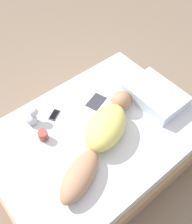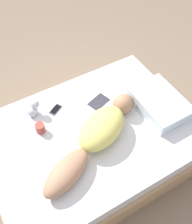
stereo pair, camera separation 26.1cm
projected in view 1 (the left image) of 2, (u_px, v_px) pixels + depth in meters
name	position (u px, v px, depth m)	size (l,w,h in m)	color
ground_plane	(95.00, 155.00, 2.89)	(12.00, 12.00, 0.00)	#7A6651
bed	(95.00, 144.00, 2.71)	(1.51, 2.05, 0.46)	tan
person	(103.00, 133.00, 2.39)	(0.72, 1.25, 0.24)	#A37556
open_magazine	(88.00, 98.00, 2.78)	(0.52, 0.43, 0.01)	white
coffee_mug	(43.00, 135.00, 2.44)	(0.12, 0.09, 0.10)	#993D33
cell_phone	(54.00, 115.00, 2.64)	(0.13, 0.16, 0.01)	#333842
plush_toy	(32.00, 117.00, 2.54)	(0.12, 0.14, 0.18)	#B2BCCC
pillow	(156.00, 95.00, 2.72)	(0.59, 0.42, 0.14)	silver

